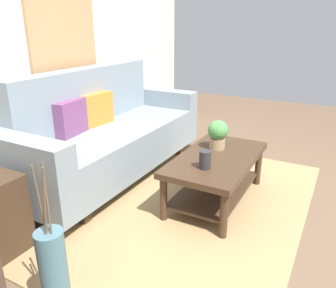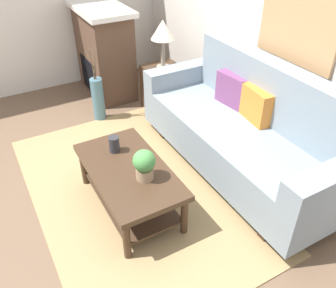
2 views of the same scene
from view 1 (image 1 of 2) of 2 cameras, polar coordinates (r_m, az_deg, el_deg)
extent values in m
plane|color=brown|center=(2.82, 14.26, -12.84)|extent=(9.16, 9.16, 0.00)
cube|color=silver|center=(3.50, -20.53, 16.39)|extent=(5.16, 0.10, 2.70)
cube|color=#A38456|center=(2.95, 4.71, -10.54)|extent=(2.72, 1.74, 0.01)
cube|color=gray|center=(3.44, -9.30, -0.30)|extent=(1.88, 0.84, 0.40)
cube|color=gray|center=(3.51, -13.94, 7.95)|extent=(1.88, 0.20, 0.56)
cube|color=gray|center=(2.72, -22.80, -5.03)|extent=(0.20, 0.84, 0.60)
cube|color=gray|center=(4.23, -0.81, 5.29)|extent=(0.20, 0.84, 0.60)
cube|color=#422D1E|center=(3.00, -18.91, -9.93)|extent=(0.08, 0.74, 0.12)
cube|color=#422D1E|center=(4.18, -2.13, -0.11)|extent=(0.08, 0.74, 0.12)
cube|color=#7A4270|center=(3.20, -16.26, 4.36)|extent=(0.37, 0.16, 0.32)
cube|color=orange|center=(3.45, -12.15, 5.84)|extent=(0.37, 0.16, 0.32)
cube|color=#422D1E|center=(2.88, 8.34, -2.54)|extent=(1.10, 0.60, 0.05)
cube|color=#422D1E|center=(3.00, 8.07, -7.56)|extent=(0.98, 0.50, 0.02)
cylinder|color=#422D1E|center=(2.49, 9.52, -12.01)|extent=(0.06, 0.06, 0.38)
cylinder|color=#422D1E|center=(3.34, 15.16, -3.81)|extent=(0.06, 0.06, 0.38)
cylinder|color=#422D1E|center=(2.67, -0.78, -9.43)|extent=(0.06, 0.06, 0.38)
cylinder|color=#422D1E|center=(3.47, 7.16, -2.31)|extent=(0.06, 0.06, 0.38)
cylinder|color=#2D2D33|center=(2.60, 6.34, -2.68)|extent=(0.09, 0.09, 0.14)
cylinder|color=tan|center=(3.03, 8.42, 0.14)|extent=(0.14, 0.14, 0.10)
sphere|color=#4C9247|center=(2.99, 8.54, 2.33)|extent=(0.18, 0.18, 0.18)
cylinder|color=slate|center=(1.96, -18.86, -20.50)|extent=(0.15, 0.15, 0.53)
cylinder|color=brown|center=(1.72, -20.04, -8.73)|extent=(0.05, 0.05, 0.36)
cylinder|color=brown|center=(1.72, -21.18, -8.96)|extent=(0.02, 0.03, 0.36)
cylinder|color=brown|center=(1.69, -20.39, -9.28)|extent=(0.02, 0.04, 0.36)
cube|color=tan|center=(3.58, -17.41, 17.67)|extent=(0.87, 0.03, 0.73)
camera|label=2|loc=(4.73, 31.16, 27.04)|focal=38.02mm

